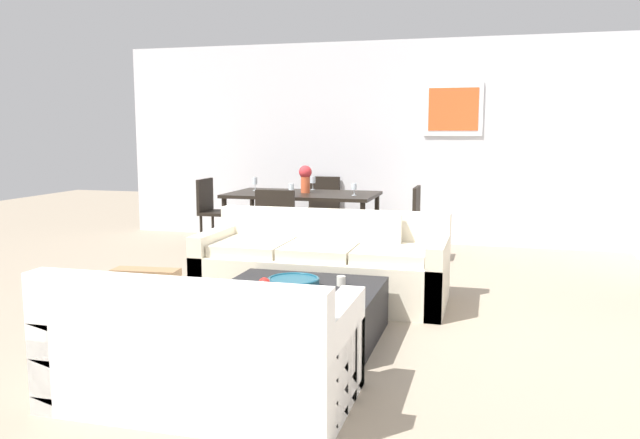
{
  "coord_description": "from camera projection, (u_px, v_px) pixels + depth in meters",
  "views": [
    {
      "loc": [
        1.3,
        -5.07,
        1.52
      ],
      "look_at": [
        -0.14,
        0.2,
        0.75
      ],
      "focal_mm": 35.73,
      "sensor_mm": 36.0,
      "label": 1
    }
  ],
  "objects": [
    {
      "name": "ground_plane",
      "position": [
        329.0,
        311.0,
        5.39
      ],
      "size": [
        18.0,
        18.0,
        0.0
      ],
      "primitive_type": "plane",
      "color": "gray"
    },
    {
      "name": "back_wall_unit",
      "position": [
        417.0,
        142.0,
        8.49
      ],
      "size": [
        8.4,
        0.09,
        2.7
      ],
      "color": "silver",
      "rests_on": "ground"
    },
    {
      "name": "sofa_beige",
      "position": [
        324.0,
        268.0,
        5.71
      ],
      "size": [
        2.19,
        0.9,
        0.78
      ],
      "color": "beige",
      "rests_on": "ground"
    },
    {
      "name": "loveseat_white",
      "position": [
        203.0,
        351.0,
        3.56
      ],
      "size": [
        1.65,
        0.9,
        0.78
      ],
      "color": "white",
      "rests_on": "ground"
    },
    {
      "name": "coffee_table",
      "position": [
        298.0,
        313.0,
        4.66
      ],
      "size": [
        1.16,
        1.05,
        0.38
      ],
      "color": "black",
      "rests_on": "ground"
    },
    {
      "name": "decorative_bowl",
      "position": [
        294.0,
        282.0,
        4.66
      ],
      "size": [
        0.38,
        0.38,
        0.07
      ],
      "color": "navy",
      "rests_on": "coffee_table"
    },
    {
      "name": "candle_jar",
      "position": [
        341.0,
        281.0,
        4.69
      ],
      "size": [
        0.07,
        0.07,
        0.07
      ],
      "primitive_type": "cylinder",
      "color": "silver",
      "rests_on": "coffee_table"
    },
    {
      "name": "apple_on_coffee_table",
      "position": [
        264.0,
        284.0,
        4.57
      ],
      "size": [
        0.09,
        0.09,
        0.09
      ],
      "primitive_type": "sphere",
      "color": "red",
      "rests_on": "coffee_table"
    },
    {
      "name": "dining_table",
      "position": [
        303.0,
        198.0,
        7.85
      ],
      "size": [
        1.82,
        1.03,
        0.75
      ],
      "color": "black",
      "rests_on": "ground"
    },
    {
      "name": "dining_chair_right_near",
      "position": [
        406.0,
        219.0,
        7.31
      ],
      "size": [
        0.44,
        0.44,
        0.88
      ],
      "color": "black",
      "rests_on": "ground"
    },
    {
      "name": "dining_chair_head",
      "position": [
        322.0,
        204.0,
        8.76
      ],
      "size": [
        0.44,
        0.44,
        0.88
      ],
      "color": "black",
      "rests_on": "ground"
    },
    {
      "name": "dining_chair_foot",
      "position": [
        278.0,
        223.0,
        6.99
      ],
      "size": [
        0.44,
        0.44,
        0.88
      ],
      "color": "black",
      "rests_on": "ground"
    },
    {
      "name": "dining_chair_left_far",
      "position": [
        213.0,
        207.0,
        8.44
      ],
      "size": [
        0.44,
        0.44,
        0.88
      ],
      "color": "black",
      "rests_on": "ground"
    },
    {
      "name": "wine_glass_foot",
      "position": [
        291.0,
        187.0,
        7.39
      ],
      "size": [
        0.06,
        0.06,
        0.15
      ],
      "color": "silver",
      "rests_on": "dining_table"
    },
    {
      "name": "wine_glass_left_far",
      "position": [
        255.0,
        181.0,
        8.13
      ],
      "size": [
        0.06,
        0.06,
        0.17
      ],
      "color": "silver",
      "rests_on": "dining_table"
    },
    {
      "name": "wine_glass_right_near",
      "position": [
        354.0,
        187.0,
        7.53
      ],
      "size": [
        0.07,
        0.07,
        0.15
      ],
      "color": "silver",
      "rests_on": "dining_table"
    },
    {
      "name": "wine_glass_head",
      "position": [
        313.0,
        180.0,
        8.26
      ],
      "size": [
        0.07,
        0.07,
        0.17
      ],
      "color": "silver",
      "rests_on": "dining_table"
    },
    {
      "name": "centerpiece_vase",
      "position": [
        305.0,
        177.0,
        7.84
      ],
      "size": [
        0.16,
        0.16,
        0.34
      ],
      "color": "#D85933",
      "rests_on": "dining_table"
    }
  ]
}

